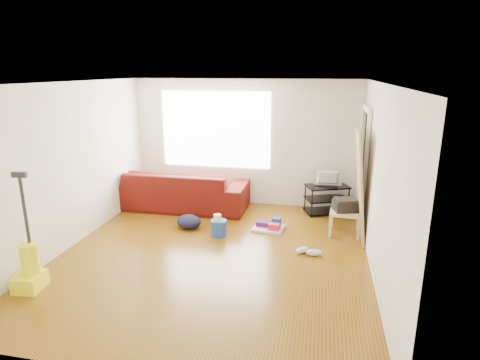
% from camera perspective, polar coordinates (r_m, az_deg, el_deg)
% --- Properties ---
extents(room, '(4.51, 5.01, 2.51)m').
position_cam_1_polar(room, '(5.78, -3.00, 1.22)').
color(room, '#633A07').
rests_on(room, ground).
extents(sofa, '(2.62, 1.03, 0.77)m').
position_cam_1_polar(sofa, '(8.15, -8.31, -3.85)').
color(sofa, '#3B0E07').
rests_on(sofa, ground).
extents(tv_stand, '(0.89, 0.71, 0.54)m').
position_cam_1_polar(tv_stand, '(7.86, 12.20, -2.61)').
color(tv_stand, black).
rests_on(tv_stand, ground).
extents(tv, '(0.54, 0.07, 0.31)m').
position_cam_1_polar(tv, '(7.74, 12.37, 0.31)').
color(tv, black).
rests_on(tv, tv_stand).
extents(side_table, '(0.53, 0.53, 0.40)m').
position_cam_1_polar(side_table, '(6.94, 14.74, -4.73)').
color(side_table, beige).
rests_on(side_table, ground).
extents(printer, '(0.46, 0.40, 0.21)m').
position_cam_1_polar(printer, '(6.88, 14.83, -3.44)').
color(printer, black).
rests_on(printer, side_table).
extents(bucket, '(0.27, 0.27, 0.27)m').
position_cam_1_polar(bucket, '(6.76, -3.03, -7.84)').
color(bucket, '#214A9D').
rests_on(bucket, ground).
extents(toilet_paper, '(0.12, 0.12, 0.11)m').
position_cam_1_polar(toilet_paper, '(6.66, -3.21, -6.45)').
color(toilet_paper, white).
rests_on(toilet_paper, bucket).
extents(cleaning_tray, '(0.56, 0.47, 0.19)m').
position_cam_1_polar(cleaning_tray, '(6.99, 4.23, -6.56)').
color(cleaning_tray, silver).
rests_on(cleaning_tray, ground).
extents(backpack, '(0.48, 0.41, 0.24)m').
position_cam_1_polar(backpack, '(7.09, -7.28, -6.79)').
color(backpack, black).
rests_on(backpack, ground).
extents(sneakers, '(0.43, 0.25, 0.10)m').
position_cam_1_polar(sneakers, '(6.16, 9.64, -9.96)').
color(sneakers, silver).
rests_on(sneakers, ground).
extents(vacuum, '(0.35, 0.39, 1.50)m').
position_cam_1_polar(vacuum, '(5.76, -27.74, -10.99)').
color(vacuum, yellow).
rests_on(vacuum, ground).
extents(door_panel, '(0.22, 0.72, 1.78)m').
position_cam_1_polar(door_panel, '(6.89, 16.13, -8.00)').
color(door_panel, '#9C7657').
rests_on(door_panel, ground).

